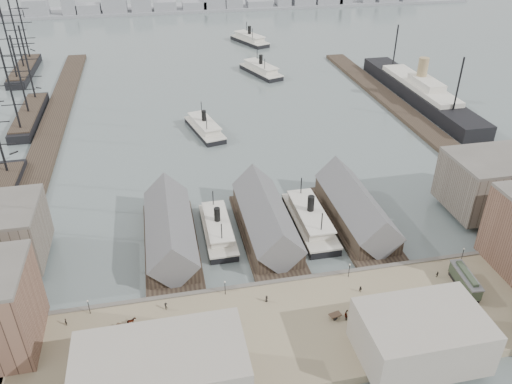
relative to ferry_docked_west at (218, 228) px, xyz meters
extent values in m
plane|color=#566463|center=(13.00, -19.35, -2.16)|extent=(900.00, 900.00, 0.00)
cube|color=#857759|center=(13.00, -39.35, -1.16)|extent=(180.00, 30.00, 2.00)
cube|color=#59544C|center=(13.00, -24.55, -1.01)|extent=(180.00, 1.20, 2.30)
cube|color=#2D231C|center=(-55.00, 80.65, -1.36)|extent=(10.00, 220.00, 1.60)
cube|color=#2D231C|center=(91.00, 70.65, -1.36)|extent=(10.00, 180.00, 1.60)
cube|color=#2D231C|center=(-13.00, -3.35, -1.56)|extent=(14.00, 42.00, 1.20)
cube|color=#2D231C|center=(-13.00, -2.35, 1.54)|extent=(12.00, 36.00, 5.00)
cube|color=#59595B|center=(-13.00, -2.35, 4.14)|extent=(12.60, 37.00, 12.60)
cube|color=#2D231C|center=(13.00, -3.35, -1.56)|extent=(14.00, 42.00, 1.20)
cube|color=#2D231C|center=(13.00, -2.35, 1.54)|extent=(12.00, 36.00, 5.00)
cube|color=#59595B|center=(13.00, -2.35, 4.14)|extent=(12.60, 37.00, 12.60)
cube|color=#2D231C|center=(39.00, -3.35, -1.56)|extent=(14.00, 42.00, 1.20)
cube|color=#2D231C|center=(39.00, -2.35, 1.54)|extent=(12.00, 36.00, 5.00)
cube|color=#59595B|center=(39.00, -2.35, 4.14)|extent=(12.60, 37.00, 12.60)
cube|color=#60564C|center=(81.00, -4.35, 7.34)|extent=(28.00, 20.00, 15.00)
cube|color=gray|center=(33.00, -51.35, 4.84)|extent=(24.00, 16.00, 10.00)
cube|color=gray|center=(-17.00, -51.35, 5.84)|extent=(30.00, 16.00, 12.00)
cylinder|color=black|center=(-32.00, -26.35, 1.64)|extent=(0.16, 0.16, 3.60)
sphere|color=silver|center=(-32.00, -26.35, 3.54)|extent=(0.44, 0.44, 0.44)
cylinder|color=black|center=(-2.00, -26.35, 1.64)|extent=(0.16, 0.16, 3.60)
sphere|color=silver|center=(-2.00, -26.35, 3.54)|extent=(0.44, 0.44, 0.44)
cylinder|color=black|center=(28.00, -26.35, 1.64)|extent=(0.16, 0.16, 3.60)
sphere|color=silver|center=(28.00, -26.35, 3.54)|extent=(0.44, 0.44, 0.44)
cylinder|color=black|center=(58.00, -26.35, 1.64)|extent=(0.16, 0.16, 3.60)
sphere|color=silver|center=(58.00, -26.35, 3.54)|extent=(0.44, 0.44, 0.44)
cube|color=gray|center=(13.00, 320.65, -1.16)|extent=(500.00, 40.00, 2.00)
cube|color=gray|center=(-110.57, 310.65, 1.46)|extent=(14.71, 14.00, 7.23)
cube|color=gray|center=(-94.98, 310.65, 4.46)|extent=(17.63, 14.00, 13.23)
cube|color=gray|center=(-70.49, 310.65, 4.63)|extent=(10.74, 14.00, 13.58)
cube|color=gray|center=(-56.86, 310.65, 2.16)|extent=(18.06, 14.00, 8.64)
cube|color=gray|center=(-36.92, 310.65, 4.48)|extent=(18.55, 14.00, 13.29)
cube|color=gray|center=(-16.70, 310.65, 4.07)|extent=(15.33, 14.00, 12.47)
cube|color=gray|center=(1.71, 310.65, 2.20)|extent=(17.56, 14.00, 8.72)
cube|color=gray|center=(24.96, 310.65, 1.66)|extent=(18.76, 14.00, 7.63)
cube|color=gray|center=(40.85, 310.65, 3.01)|extent=(17.61, 14.00, 10.35)
cube|color=gray|center=(57.04, 310.65, 2.99)|extent=(13.38, 14.00, 10.30)
cube|color=gray|center=(78.61, 310.65, 1.22)|extent=(20.73, 14.00, 6.75)
cube|color=gray|center=(116.47, 310.65, 3.47)|extent=(18.17, 14.00, 11.26)
cube|color=black|center=(0.00, 0.00, -1.33)|extent=(7.38, 25.81, 1.66)
cube|color=silver|center=(0.00, 0.00, -0.13)|extent=(7.74, 25.81, 0.46)
cube|color=silver|center=(0.00, 0.00, 1.16)|extent=(5.99, 18.44, 2.03)
cube|color=silver|center=(0.00, 0.00, 2.45)|extent=(6.45, 20.28, 0.37)
cylinder|color=black|center=(0.00, 0.00, 4.48)|extent=(1.66, 1.66, 4.15)
cylinder|color=black|center=(0.00, 8.30, 4.29)|extent=(0.28, 0.28, 5.53)
cylinder|color=black|center=(0.00, -8.30, 4.29)|extent=(0.28, 0.28, 5.53)
cube|color=black|center=(26.00, -1.34, -1.21)|extent=(8.47, 29.63, 1.90)
cube|color=silver|center=(26.00, -1.34, 0.17)|extent=(8.89, 29.63, 0.53)
cube|color=silver|center=(26.00, -1.34, 1.65)|extent=(6.88, 21.17, 2.33)
cube|color=silver|center=(26.00, -1.34, 3.13)|extent=(7.41, 23.28, 0.42)
cylinder|color=black|center=(26.00, -1.34, 5.46)|extent=(1.90, 1.90, 4.76)
cylinder|color=black|center=(26.00, 8.18, 5.25)|extent=(0.32, 0.32, 6.35)
cylinder|color=black|center=(26.00, -10.87, 5.25)|extent=(0.32, 0.32, 6.35)
cube|color=black|center=(4.66, 69.89, -1.28)|extent=(13.79, 28.34, 1.75)
cube|color=silver|center=(4.66, 69.89, -0.02)|extent=(14.17, 28.43, 0.49)
cube|color=silver|center=(4.66, 69.89, 1.35)|extent=(10.60, 20.42, 2.14)
cube|color=silver|center=(4.66, 69.89, 2.71)|extent=(11.52, 22.43, 0.39)
cylinder|color=black|center=(4.66, 69.89, 4.86)|extent=(1.75, 1.75, 4.39)
cylinder|color=black|center=(4.66, 78.66, 4.66)|extent=(0.29, 0.29, 5.85)
cylinder|color=black|center=(4.66, 61.12, 4.66)|extent=(0.29, 0.29, 5.85)
cube|color=black|center=(42.33, 138.21, -1.19)|extent=(18.15, 31.33, 1.94)
cube|color=silver|center=(42.33, 138.21, 0.21)|extent=(18.56, 31.47, 0.54)
cube|color=silver|center=(42.33, 138.21, 1.72)|extent=(13.76, 22.66, 2.37)
cube|color=silver|center=(42.33, 138.21, 3.23)|extent=(14.99, 24.87, 0.43)
cylinder|color=black|center=(42.33, 138.21, 5.60)|extent=(1.94, 1.94, 4.85)
cylinder|color=black|center=(42.33, 147.91, 5.38)|extent=(0.32, 0.32, 6.47)
cylinder|color=black|center=(42.33, 128.51, 5.38)|extent=(0.32, 0.32, 6.47)
cube|color=black|center=(48.89, 201.66, -1.15)|extent=(20.46, 32.62, 2.03)
cube|color=silver|center=(48.89, 201.66, 0.32)|extent=(20.88, 32.79, 0.56)
cube|color=silver|center=(48.89, 201.66, 1.90)|extent=(15.43, 23.64, 2.48)
cube|color=silver|center=(48.89, 201.66, 3.48)|extent=(16.82, 25.94, 0.45)
cylinder|color=black|center=(48.89, 201.66, 5.96)|extent=(2.03, 2.03, 5.07)
cylinder|color=black|center=(48.89, 211.81, 5.73)|extent=(0.34, 0.34, 6.77)
cylinder|color=black|center=(48.89, 191.51, 5.73)|extent=(0.34, 0.34, 6.77)
cube|color=black|center=(-65.32, 97.44, -0.46)|extent=(8.49, 49.03, 3.39)
cube|color=#2D231C|center=(-65.32, 97.44, 1.52)|extent=(8.01, 44.12, 0.57)
cylinder|color=black|center=(-65.32, 80.28, 16.70)|extent=(0.75, 0.75, 32.06)
cylinder|color=black|center=(-65.32, 97.44, 16.70)|extent=(0.75, 0.75, 32.06)
cylinder|color=black|center=(-65.32, 114.60, 16.70)|extent=(0.75, 0.75, 32.06)
cube|color=black|center=(-78.78, 163.83, -0.32)|extent=(9.22, 51.20, 3.69)
cube|color=#2D231C|center=(-78.78, 163.83, 1.83)|extent=(8.70, 46.08, 0.61)
cylinder|color=black|center=(-78.78, 145.91, 18.32)|extent=(0.82, 0.82, 34.81)
cylinder|color=black|center=(-78.78, 163.83, 18.32)|extent=(0.82, 0.82, 34.81)
cylinder|color=black|center=(-78.78, 181.75, 18.32)|extent=(0.82, 0.82, 34.81)
cube|color=black|center=(105.00, 86.65, 0.89)|extent=(13.21, 96.57, 6.10)
cube|color=silver|center=(105.00, 86.65, 4.95)|extent=(11.18, 55.91, 2.03)
cube|color=silver|center=(105.00, 81.57, 7.50)|extent=(8.13, 20.33, 3.05)
cylinder|color=tan|center=(105.00, 86.65, 12.07)|extent=(4.47, 4.47, 10.16)
cube|color=black|center=(52.88, -35.68, 0.28)|extent=(3.57, 10.54, 0.87)
cube|color=#2F3B2B|center=(52.88, -35.68, 2.13)|extent=(3.73, 11.09, 2.83)
cube|color=#59595B|center=(52.88, -35.68, 3.70)|extent=(3.99, 11.55, 0.33)
imported|color=black|center=(-22.99, -31.41, 0.70)|extent=(2.08, 2.03, 1.73)
cube|color=#3F2D21|center=(-25.17, -32.83, 0.74)|extent=(3.00, 2.67, 0.25)
cylinder|color=black|center=(-24.79, -33.41, 0.39)|extent=(0.97, 0.66, 1.10)
cylinder|color=black|center=(-25.55, -32.24, 0.39)|extent=(0.97, 0.66, 1.10)
imported|color=black|center=(-2.15, -35.16, 0.69)|extent=(2.22, 1.60, 1.71)
cube|color=#3F2D21|center=(-4.57, -36.11, 0.74)|extent=(2.97, 2.34, 0.25)
cylinder|color=black|center=(-4.31, -36.76, 0.39)|extent=(1.05, 0.48, 1.10)
cylinder|color=black|center=(-4.82, -35.46, 0.39)|extent=(1.05, 0.48, 1.10)
imported|color=black|center=(22.70, -39.27, 0.67)|extent=(1.74, 1.92, 1.66)
cube|color=#3F2D21|center=(20.16, -38.70, 0.74)|extent=(2.86, 2.03, 0.25)
cylinder|color=black|center=(20.01, -39.38, 0.39)|extent=(1.09, 0.32, 1.10)
cylinder|color=black|center=(20.32, -38.02, 0.39)|extent=(1.09, 0.32, 1.10)
imported|color=black|center=(-36.75, -28.83, 0.71)|extent=(0.72, 0.78, 1.74)
imported|color=black|center=(-19.99, -37.21, 0.67)|extent=(0.96, 0.84, 1.67)
imported|color=black|center=(-15.57, -28.39, 0.74)|extent=(1.19, 1.35, 1.81)
imported|color=black|center=(-5.70, -41.28, 0.72)|extent=(0.45, 1.04, 1.77)
imported|color=black|center=(6.77, -30.62, 0.68)|extent=(0.98, 0.92, 1.69)
imported|color=black|center=(28.57, -41.17, 0.70)|extent=(0.67, 0.76, 1.71)
imported|color=black|center=(28.71, -32.02, 0.64)|extent=(0.95, 0.99, 1.61)
imported|color=black|center=(48.88, -41.52, 0.68)|extent=(0.79, 1.17, 1.68)
imported|color=black|center=(48.86, -30.79, 0.67)|extent=(1.05, 0.76, 1.66)
imported|color=black|center=(65.07, -36.42, 0.72)|extent=(0.79, 0.78, 1.76)
camera|label=1|loc=(-12.84, -112.44, 78.98)|focal=35.00mm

